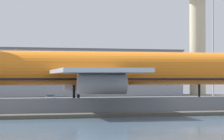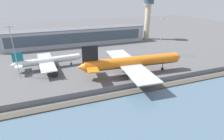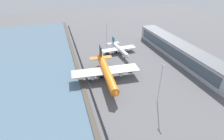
{
  "view_description": "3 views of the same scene",
  "coord_description": "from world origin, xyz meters",
  "px_view_note": "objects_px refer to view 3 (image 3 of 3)",
  "views": [
    {
      "loc": [
        -9.55,
        -87.92,
        5.02
      ],
      "look_at": [
        13.12,
        -3.83,
        6.46
      ],
      "focal_mm": 85.0,
      "sensor_mm": 36.0,
      "label": 1
    },
    {
      "loc": [
        -29.0,
        -78.37,
        38.05
      ],
      "look_at": [
        0.2,
        0.23,
        2.66
      ],
      "focal_mm": 28.0,
      "sensor_mm": 36.0,
      "label": 2
    },
    {
      "loc": [
        113.95,
        -30.67,
        69.68
      ],
      "look_at": [
        7.71,
        2.68,
        5.4
      ],
      "focal_mm": 28.0,
      "sensor_mm": 36.0,
      "label": 3
    }
  ],
  "objects_px": {
    "cargo_jet_orange": "(106,71)",
    "ops_van": "(107,54)",
    "passenger_jet_white_teal": "(119,49)",
    "apron_light_mast_apron_west": "(160,82)",
    "baggage_tug": "(131,71)",
    "apron_light_mast_apron_east": "(107,35)"
  },
  "relations": [
    {
      "from": "cargo_jet_orange",
      "to": "ops_van",
      "type": "distance_m",
      "value": 41.32
    },
    {
      "from": "baggage_tug",
      "to": "apron_light_mast_apron_west",
      "type": "relative_size",
      "value": 0.14
    },
    {
      "from": "baggage_tug",
      "to": "ops_van",
      "type": "bearing_deg",
      "value": -165.25
    },
    {
      "from": "cargo_jet_orange",
      "to": "passenger_jet_white_teal",
      "type": "height_order",
      "value": "cargo_jet_orange"
    },
    {
      "from": "passenger_jet_white_teal",
      "to": "ops_van",
      "type": "relative_size",
      "value": 7.39
    },
    {
      "from": "cargo_jet_orange",
      "to": "ops_van",
      "type": "height_order",
      "value": "cargo_jet_orange"
    },
    {
      "from": "passenger_jet_white_teal",
      "to": "baggage_tug",
      "type": "height_order",
      "value": "passenger_jet_white_teal"
    },
    {
      "from": "baggage_tug",
      "to": "passenger_jet_white_teal",
      "type": "bearing_deg",
      "value": 174.73
    },
    {
      "from": "ops_van",
      "to": "apron_light_mast_apron_east",
      "type": "xyz_separation_m",
      "value": [
        -15.77,
        4.64,
        12.85
      ]
    },
    {
      "from": "passenger_jet_white_teal",
      "to": "ops_van",
      "type": "height_order",
      "value": "passenger_jet_white_teal"
    },
    {
      "from": "passenger_jet_white_teal",
      "to": "apron_light_mast_apron_west",
      "type": "bearing_deg",
      "value": -1.03
    },
    {
      "from": "cargo_jet_orange",
      "to": "apron_light_mast_apron_east",
      "type": "relative_size",
      "value": 2.25
    },
    {
      "from": "cargo_jet_orange",
      "to": "passenger_jet_white_teal",
      "type": "relative_size",
      "value": 1.46
    },
    {
      "from": "apron_light_mast_apron_west",
      "to": "apron_light_mast_apron_east",
      "type": "height_order",
      "value": "apron_light_mast_apron_east"
    },
    {
      "from": "cargo_jet_orange",
      "to": "ops_van",
      "type": "bearing_deg",
      "value": 163.58
    },
    {
      "from": "baggage_tug",
      "to": "apron_light_mast_apron_west",
      "type": "bearing_deg",
      "value": 3.21
    },
    {
      "from": "apron_light_mast_apron_east",
      "to": "apron_light_mast_apron_west",
      "type": "bearing_deg",
      "value": 4.38
    },
    {
      "from": "baggage_tug",
      "to": "ops_van",
      "type": "height_order",
      "value": "ops_van"
    },
    {
      "from": "apron_light_mast_apron_west",
      "to": "baggage_tug",
      "type": "bearing_deg",
      "value": -176.79
    },
    {
      "from": "cargo_jet_orange",
      "to": "ops_van",
      "type": "xyz_separation_m",
      "value": [
        -39.31,
        11.59,
        -5.26
      ]
    },
    {
      "from": "baggage_tug",
      "to": "apron_light_mast_apron_west",
      "type": "xyz_separation_m",
      "value": [
        36.92,
        2.07,
        13.16
      ]
    },
    {
      "from": "passenger_jet_white_teal",
      "to": "apron_light_mast_apron_west",
      "type": "xyz_separation_m",
      "value": [
        73.7,
        -1.32,
        9.64
      ]
    }
  ]
}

